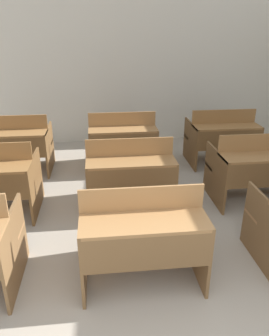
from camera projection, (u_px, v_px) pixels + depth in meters
name	position (u px, v px, depth m)	size (l,w,h in m)	color
wall_back	(125.00, 69.00, 6.30)	(6.39, 0.06, 2.85)	beige
bench_front_center	(142.00, 233.00, 2.91)	(1.07, 0.80, 0.93)	brown
bench_second_center	(130.00, 173.00, 4.12)	(1.07, 0.80, 0.93)	brown
bench_second_right	(256.00, 168.00, 4.28)	(1.07, 0.80, 0.93)	brown
bench_third_left	(15.00, 144.00, 5.15)	(1.07, 0.80, 0.93)	brown
bench_third_center	(122.00, 140.00, 5.34)	(1.07, 0.80, 0.93)	brown
bench_third_right	(222.00, 137.00, 5.50)	(1.07, 0.80, 0.93)	brown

